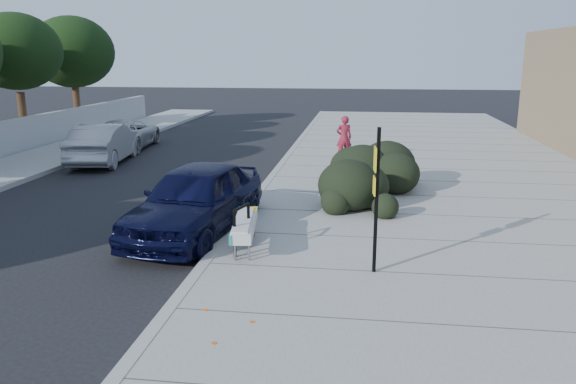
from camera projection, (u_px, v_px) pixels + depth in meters
The scene contains 13 objects.
ground at pixel (204, 270), 10.87m from camera, with size 120.00×120.00×0.00m, color black.
sidewalk_near at pixel (460, 209), 14.94m from camera, with size 11.20×50.00×0.15m, color gray.
curb_near at pixel (254, 201), 15.66m from camera, with size 0.22×50.00×0.17m, color #9E9E99.
tree_far_e at pixel (16, 52), 24.97m from camera, with size 4.00×4.00×5.90m.
tree_far_f at pixel (72, 52), 29.78m from camera, with size 4.40×4.40×6.07m.
bench at pixel (245, 225), 11.61m from camera, with size 0.66×2.08×0.61m.
bike_rack at pixel (242, 224), 11.30m from camera, with size 0.22×0.65×0.98m.
sign_post at pixel (376, 192), 10.05m from camera, with size 0.11×0.31×2.68m.
hedge at pixel (376, 167), 15.75m from camera, with size 2.23×4.46×1.67m, color black.
sedan_navy at pixel (196, 199), 12.89m from camera, with size 1.95×4.86×1.65m, color black.
wagon_silver at pixel (104, 143), 21.50m from camera, with size 1.61×4.61×1.52m, color #9F9EA3.
suv_silver at pixel (125, 134), 24.87m from camera, with size 2.17×4.71×1.31m, color #ACB0B2.
pedestrian at pixel (344, 138), 21.29m from camera, with size 0.61×0.40×1.68m, color maroon.
Camera 1 is at (2.97, -9.89, 4.07)m, focal length 35.00 mm.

